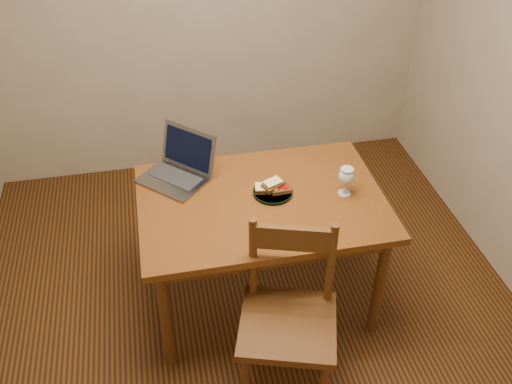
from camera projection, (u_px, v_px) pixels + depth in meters
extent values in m
cube|color=black|center=(249.00, 309.00, 3.39)|extent=(3.20, 3.20, 0.02)
cube|color=#4E240D|center=(262.00, 202.00, 3.03)|extent=(1.30, 0.90, 0.04)
cylinder|color=#40240D|center=(166.00, 318.00, 2.88)|extent=(0.06, 0.06, 0.70)
cylinder|color=#40240D|center=(379.00, 285.00, 3.06)|extent=(0.06, 0.06, 0.70)
cylinder|color=#40240D|center=(157.00, 224.00, 3.45)|extent=(0.06, 0.06, 0.70)
cylinder|color=#40240D|center=(337.00, 201.00, 3.63)|extent=(0.06, 0.06, 0.70)
cube|color=#40240D|center=(288.00, 325.00, 2.70)|extent=(0.56, 0.55, 0.04)
cube|color=#40240D|center=(293.00, 238.00, 2.59)|extent=(0.36, 0.14, 0.13)
cylinder|color=black|center=(273.00, 192.00, 3.05)|extent=(0.21, 0.21, 0.02)
cube|color=slate|center=(172.00, 181.00, 3.13)|extent=(0.42, 0.42, 0.02)
cube|color=slate|center=(188.00, 148.00, 3.16)|extent=(0.30, 0.30, 0.24)
cube|color=black|center=(188.00, 148.00, 3.16)|extent=(0.26, 0.25, 0.19)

